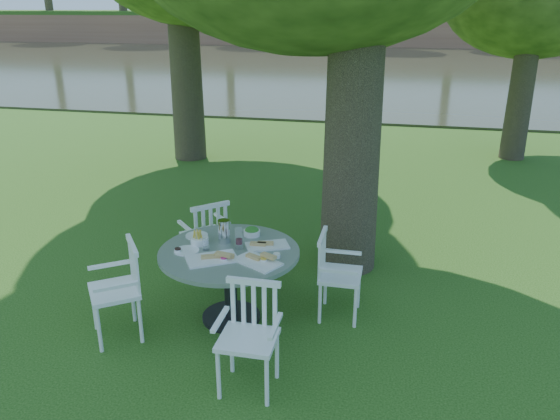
{
  "coord_description": "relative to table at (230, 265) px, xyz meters",
  "views": [
    {
      "loc": [
        1.18,
        -4.99,
        2.84
      ],
      "look_at": [
        0.0,
        0.2,
        0.85
      ],
      "focal_mm": 35.0,
      "sensor_mm": 36.0,
      "label": 1
    }
  ],
  "objects": [
    {
      "name": "chair_ne",
      "position": [
        0.93,
        0.29,
        -0.08
      ],
      "size": [
        0.4,
        0.43,
        0.84
      ],
      "rotation": [
        0.0,
        0.0,
        -4.71
      ],
      "color": "white",
      "rests_on": "ground"
    },
    {
      "name": "river",
      "position": [
        0.3,
        23.62,
        -0.57
      ],
      "size": [
        100.0,
        28.0,
        0.12
      ],
      "primitive_type": "cube",
      "color": "#2E311D",
      "rests_on": "ground"
    },
    {
      "name": "ground",
      "position": [
        0.3,
        0.62,
        -0.57
      ],
      "size": [
        140.0,
        140.0,
        0.0
      ],
      "primitive_type": "plane",
      "color": "#18400D",
      "rests_on": "ground"
    },
    {
      "name": "chair_nw",
      "position": [
        -0.52,
        0.82,
        -0.06
      ],
      "size": [
        0.61,
        0.61,
        0.88
      ],
      "rotation": [
        0.0,
        0.0,
        -2.37
      ],
      "color": "white",
      "rests_on": "ground"
    },
    {
      "name": "tableware",
      "position": [
        -0.02,
        0.06,
        0.19
      ],
      "size": [
        1.09,
        0.92,
        0.23
      ],
      "color": "white",
      "rests_on": "table"
    },
    {
      "name": "table",
      "position": [
        0.0,
        0.0,
        0.0
      ],
      "size": [
        1.31,
        1.31,
        0.72
      ],
      "color": "black",
      "rests_on": "ground"
    },
    {
      "name": "chair_sw",
      "position": [
        -0.85,
        -0.46,
        -0.05
      ],
      "size": [
        0.61,
        0.61,
        0.89
      ],
      "rotation": [
        0.0,
        0.0,
        -0.94
      ],
      "color": "white",
      "rests_on": "ground"
    },
    {
      "name": "chair_se",
      "position": [
        0.45,
        -0.86,
        -0.07
      ],
      "size": [
        0.44,
        0.41,
        0.86
      ],
      "rotation": [
        0.0,
        0.0,
        0.01
      ],
      "color": "white",
      "rests_on": "ground"
    }
  ]
}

